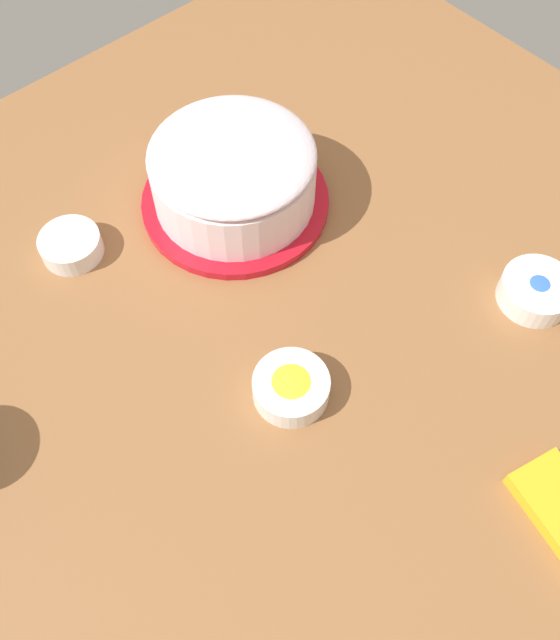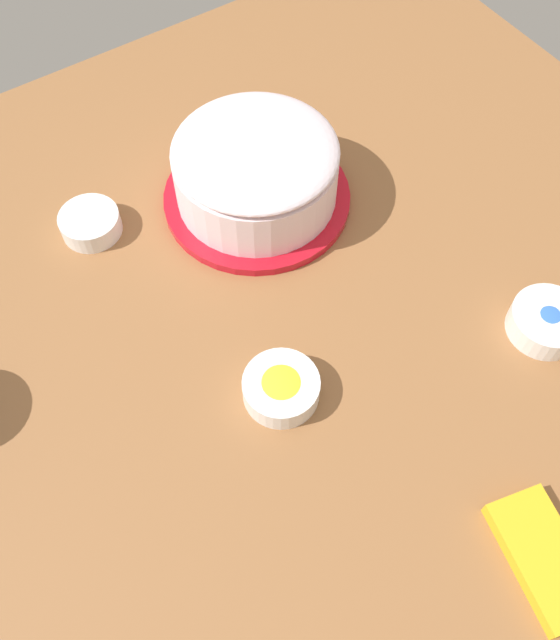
{
  "view_description": "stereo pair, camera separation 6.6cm",
  "coord_description": "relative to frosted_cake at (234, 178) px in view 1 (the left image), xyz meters",
  "views": [
    {
      "loc": [
        -0.24,
        0.26,
        0.8
      ],
      "look_at": [
        0.12,
        -0.05,
        0.04
      ],
      "focal_mm": 38.94,
      "sensor_mm": 36.0,
      "label": 1
    },
    {
      "loc": [
        -0.28,
        0.2,
        0.8
      ],
      "look_at": [
        0.12,
        -0.05,
        0.04
      ],
      "focal_mm": 38.94,
      "sensor_mm": 36.0,
      "label": 2
    }
  ],
  "objects": [
    {
      "name": "ground_plane",
      "position": [
        -0.33,
        0.15,
        -0.06
      ],
      "size": [
        1.54,
        1.54,
        0.0
      ],
      "primitive_type": "plane",
      "color": "#936038"
    },
    {
      "name": "frosted_cake",
      "position": [
        0.0,
        0.0,
        0.0
      ],
      "size": [
        0.28,
        0.28,
        0.12
      ],
      "color": "red",
      "rests_on": "ground_plane"
    },
    {
      "name": "sprinkle_bowl_blue",
      "position": [
        -0.4,
        -0.2,
        -0.04
      ],
      "size": [
        0.1,
        0.1,
        0.04
      ],
      "color": "white",
      "rests_on": "ground_plane"
    },
    {
      "name": "sprinkle_bowl_green",
      "position": [
        0.09,
        0.23,
        -0.04
      ],
      "size": [
        0.09,
        0.09,
        0.03
      ],
      "color": "white",
      "rests_on": "ground_plane"
    },
    {
      "name": "sprinkle_bowl_yellow",
      "position": [
        -0.29,
        0.15,
        -0.04
      ],
      "size": [
        0.1,
        0.1,
        0.04
      ],
      "color": "white",
      "rests_on": "ground_plane"
    }
  ]
}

